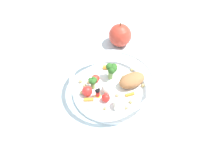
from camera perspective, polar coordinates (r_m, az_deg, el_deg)
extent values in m
plane|color=silver|center=(0.80, 1.21, -1.08)|extent=(2.40, 2.40, 0.00)
cylinder|color=white|center=(0.79, 0.00, -1.25)|extent=(0.23, 0.23, 0.01)
torus|color=white|center=(0.76, 0.00, 1.05)|extent=(0.24, 0.24, 0.01)
ellipsoid|color=#9E663D|center=(0.79, 4.20, 0.81)|extent=(0.08, 0.05, 0.04)
cylinder|color=#7FAD5B|center=(0.81, -0.05, 2.08)|extent=(0.01, 0.01, 0.03)
sphere|color=#2D6023|center=(0.79, 0.35, 3.58)|extent=(0.02, 0.02, 0.02)
sphere|color=#2D6023|center=(0.79, 0.08, 3.67)|extent=(0.02, 0.02, 0.02)
sphere|color=#2D6023|center=(0.79, -0.33, 3.79)|extent=(0.02, 0.02, 0.02)
sphere|color=#2D6023|center=(0.79, -0.56, 3.50)|extent=(0.02, 0.02, 0.02)
sphere|color=#2D6023|center=(0.78, -0.38, 2.74)|extent=(0.02, 0.02, 0.02)
sphere|color=#2D6023|center=(0.78, 0.08, 2.84)|extent=(0.02, 0.02, 0.02)
sphere|color=#2D6023|center=(0.79, 0.34, 3.22)|extent=(0.02, 0.02, 0.02)
cylinder|color=#7FAD5B|center=(0.78, -4.02, -0.29)|extent=(0.01, 0.01, 0.02)
sphere|color=#2D6023|center=(0.77, -3.62, 0.86)|extent=(0.01, 0.01, 0.01)
sphere|color=#2D6023|center=(0.77, -3.91, 1.16)|extent=(0.01, 0.01, 0.01)
sphere|color=#2D6023|center=(0.77, -4.57, 0.92)|extent=(0.01, 0.01, 0.01)
sphere|color=#2D6023|center=(0.77, -4.47, 0.58)|extent=(0.01, 0.01, 0.01)
sphere|color=#2D6023|center=(0.77, -4.38, 0.39)|extent=(0.01, 0.01, 0.01)
sphere|color=#2D6023|center=(0.77, -4.03, 0.45)|extent=(0.02, 0.02, 0.02)
sphere|color=#2D6023|center=(0.77, -3.83, 0.66)|extent=(0.01, 0.01, 0.01)
sphere|color=silver|center=(0.74, 2.51, -3.48)|extent=(0.02, 0.02, 0.02)
sphere|color=silver|center=(0.73, 1.63, -3.92)|extent=(0.03, 0.03, 0.03)
sphere|color=silver|center=(0.74, 1.26, -3.94)|extent=(0.03, 0.03, 0.03)
sphere|color=silver|center=(0.73, 1.48, -4.09)|extent=(0.03, 0.03, 0.03)
sphere|color=silver|center=(0.73, 1.57, -4.98)|extent=(0.03, 0.03, 0.03)
sphere|color=silver|center=(0.74, 2.15, -4.30)|extent=(0.02, 0.02, 0.02)
sphere|color=white|center=(0.77, -0.77, -1.14)|extent=(0.03, 0.03, 0.03)
sphere|color=white|center=(0.77, -1.14, -0.95)|extent=(0.03, 0.03, 0.03)
sphere|color=white|center=(0.77, -1.15, -1.25)|extent=(0.03, 0.03, 0.03)
sphere|color=white|center=(0.77, -0.90, -1.46)|extent=(0.02, 0.02, 0.02)
cube|color=yellow|center=(0.77, -3.00, -2.52)|extent=(0.02, 0.02, 0.00)
cylinder|color=red|center=(0.76, -3.03, -2.07)|extent=(0.02, 0.02, 0.02)
sphere|color=black|center=(0.75, -3.07, -1.45)|extent=(0.01, 0.01, 0.01)
sphere|color=black|center=(0.75, -2.87, -1.00)|extent=(0.01, 0.01, 0.01)
sphere|color=black|center=(0.75, -3.30, -1.51)|extent=(0.01, 0.01, 0.01)
cylinder|color=orange|center=(0.84, -0.96, 3.50)|extent=(0.03, 0.03, 0.01)
cylinder|color=orange|center=(0.76, -4.84, -3.29)|extent=(0.03, 0.02, 0.01)
cylinder|color=orange|center=(0.77, 3.76, -2.20)|extent=(0.03, 0.02, 0.01)
sphere|color=red|center=(0.75, -1.31, -2.93)|extent=(0.02, 0.02, 0.02)
sphere|color=red|center=(0.77, -5.23, -1.51)|extent=(0.03, 0.03, 0.03)
sphere|color=red|center=(0.80, -3.49, 1.17)|extent=(0.02, 0.02, 0.02)
sphere|color=#D1B775|center=(0.73, -2.07, -5.72)|extent=(0.01, 0.01, 0.01)
sphere|color=#D1B775|center=(0.79, -5.73, -0.34)|extent=(0.01, 0.01, 0.01)
sphere|color=tan|center=(0.84, 0.89, 3.84)|extent=(0.01, 0.01, 0.01)
sphere|color=#D1B775|center=(0.75, 3.72, -3.85)|extent=(0.01, 0.01, 0.01)
sphere|color=tan|center=(0.81, -6.58, 0.59)|extent=(0.01, 0.01, 0.01)
sphere|color=#D1B775|center=(0.79, -1.15, -0.47)|extent=(0.01, 0.01, 0.01)
sphere|color=tan|center=(0.78, -6.37, -1.75)|extent=(0.01, 0.01, 0.01)
sphere|color=tan|center=(0.84, 4.19, 3.02)|extent=(0.01, 0.01, 0.01)
sphere|color=#D1B775|center=(0.80, -4.89, 0.44)|extent=(0.01, 0.01, 0.01)
sphere|color=#D1B775|center=(0.77, 1.11, -2.30)|extent=(0.01, 0.01, 0.01)
sphere|color=#D1B775|center=(0.74, 3.10, -4.89)|extent=(0.01, 0.01, 0.01)
sphere|color=#D1B775|center=(0.80, 6.53, -0.29)|extent=(0.01, 0.01, 0.01)
sphere|color=tan|center=(0.74, -1.46, -5.07)|extent=(0.01, 0.01, 0.01)
sphere|color=tan|center=(0.81, 2.44, 1.51)|extent=(0.01, 0.01, 0.01)
sphere|color=#BC3828|center=(0.92, 1.72, 10.20)|extent=(0.08, 0.08, 0.08)
cylinder|color=brown|center=(0.89, 1.79, 12.42)|extent=(0.00, 0.00, 0.01)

